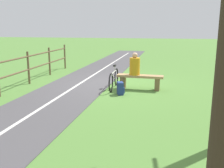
% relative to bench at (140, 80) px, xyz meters
% --- Properties ---
extents(ground_plane, '(80.00, 80.00, 0.00)m').
position_rel_bench_xyz_m(ground_plane, '(1.11, -0.62, -0.35)').
color(ground_plane, '#548438').
extents(paved_path, '(2.74, 36.02, 0.02)m').
position_rel_bench_xyz_m(paved_path, '(2.42, 3.38, -0.34)').
color(paved_path, '#4C494C').
rests_on(paved_path, ground_plane).
extents(path_centre_line, '(0.40, 32.00, 0.00)m').
position_rel_bench_xyz_m(path_centre_line, '(2.42, 3.38, -0.33)').
color(path_centre_line, silver).
rests_on(path_centre_line, paved_path).
extents(bench, '(1.65, 0.43, 0.52)m').
position_rel_bench_xyz_m(bench, '(0.00, 0.00, 0.00)').
color(bench, '#A88456').
rests_on(bench, ground_plane).
extents(person_seated, '(0.38, 0.38, 0.79)m').
position_rel_bench_xyz_m(person_seated, '(0.20, -0.01, 0.50)').
color(person_seated, orange).
rests_on(person_seated, bench).
extents(bicycle, '(0.08, 1.72, 0.84)m').
position_rel_bench_xyz_m(bicycle, '(0.94, 0.07, -0.00)').
color(bicycle, black).
rests_on(bicycle, ground_plane).
extents(backpack, '(0.30, 0.34, 0.41)m').
position_rel_bench_xyz_m(backpack, '(0.55, 0.85, -0.15)').
color(backpack, navy).
rests_on(backpack, ground_plane).
extents(fence_roadside, '(0.25, 9.71, 1.27)m').
position_rel_bench_xyz_m(fence_roadside, '(4.32, 0.97, 0.39)').
color(fence_roadside, brown).
rests_on(fence_roadside, ground_plane).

